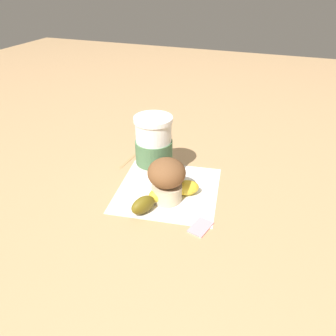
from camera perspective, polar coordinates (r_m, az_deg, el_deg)
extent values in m
plane|color=tan|center=(0.75, 0.00, -3.79)|extent=(3.00, 3.00, 0.00)
cube|color=white|center=(0.75, 0.00, -3.74)|extent=(0.25, 0.25, 0.00)
cylinder|color=white|center=(0.75, -2.47, 3.12)|extent=(0.08, 0.08, 0.14)
cylinder|color=white|center=(0.72, -2.61, 8.47)|extent=(0.09, 0.09, 0.01)
cylinder|color=#4C754C|center=(0.76, -2.46, 2.92)|extent=(0.09, 0.09, 0.05)
cylinder|color=beige|center=(0.71, -0.23, -4.19)|extent=(0.07, 0.07, 0.04)
ellipsoid|color=brown|center=(0.68, -0.24, -0.86)|extent=(0.08, 0.08, 0.06)
ellipsoid|color=gold|center=(0.72, 3.22, -3.45)|extent=(0.06, 0.05, 0.04)
ellipsoid|color=gold|center=(0.70, -0.87, -4.52)|extent=(0.07, 0.07, 0.04)
ellipsoid|color=brown|center=(0.67, -4.39, -6.43)|extent=(0.05, 0.06, 0.04)
cube|color=pink|center=(0.65, 5.71, -10.10)|extent=(0.04, 0.06, 0.01)
cube|color=tan|center=(0.87, -6.47, 1.72)|extent=(0.02, 0.11, 0.00)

